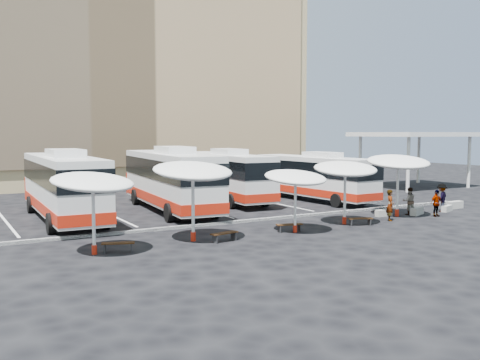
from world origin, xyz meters
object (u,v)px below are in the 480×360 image
sunshade_2 (295,178)px  passenger_3 (441,198)px  wood_bench_0 (118,245)px  conc_bench_2 (447,208)px  sunshade_0 (93,182)px  bus_2 (223,174)px  sunshade_4 (398,162)px  bus_0 (63,184)px  bus_3 (313,176)px  conc_bench_1 (417,211)px  passenger_1 (410,201)px  sunshade_1 (193,171)px  bus_1 (170,178)px  conc_bench_0 (384,213)px  passenger_0 (390,205)px  passenger_2 (436,203)px  sunshade_3 (345,169)px  conc_bench_3 (455,205)px  wood_bench_2 (289,226)px  wood_bench_1 (224,235)px  wood_bench_3 (360,220)px

sunshade_2 → passenger_3: (12.53, 1.22, -1.91)m
wood_bench_0 → conc_bench_2: 22.27m
conc_bench_2 → sunshade_0: bearing=-177.5°
bus_2 → sunshade_4: size_ratio=2.54×
bus_0 → bus_2: bearing=16.1°
bus_3 → bus_0: bearing=177.1°
conc_bench_1 → passenger_1: bearing=155.0°
sunshade_0 → sunshade_4: size_ratio=0.90×
sunshade_1 → sunshade_2: (5.49, -0.58, -0.49)m
bus_1 → conc_bench_0: (10.48, -8.81, -1.97)m
conc_bench_2 → passenger_0: passenger_0 is taller
bus_3 → passenger_2: 10.29m
bus_0 → sunshade_3: bearing=-33.3°
sunshade_4 → passenger_2: size_ratio=3.01×
bus_3 → sunshade_3: bearing=-121.1°
wood_bench_0 → conc_bench_1: bearing=3.1°
bus_0 → bus_1: bus_1 is taller
conc_bench_3 → passenger_1: passenger_1 is taller
wood_bench_2 → wood_bench_0: bearing=-178.6°
bus_0 → conc_bench_0: bearing=-24.0°
bus_1 → conc_bench_0: 13.83m
sunshade_1 → passenger_2: size_ratio=2.36×
bus_1 → sunshade_3: 11.80m
bus_3 → wood_bench_2: bearing=-135.7°
sunshade_4 → conc_bench_1: sunshade_4 is taller
wood_bench_1 → passenger_0: (11.22, 0.50, 0.58)m
wood_bench_2 → conc_bench_2: bearing=3.8°
sunshade_0 → conc_bench_3: (24.84, 1.68, -2.80)m
passenger_1 → passenger_3: 2.85m
conc_bench_0 → conc_bench_2: (5.07, -0.57, -0.01)m
passenger_0 → sunshade_0: bearing=127.2°
conc_bench_2 → wood_bench_2: bearing=-176.2°
conc_bench_0 → wood_bench_0: bearing=-174.4°
sunshade_0 → wood_bench_1: 6.61m
sunshade_3 → conc_bench_3: size_ratio=3.49×
bus_1 → bus_2: (5.45, 2.75, -0.15)m
conc_bench_3 → passenger_2: size_ratio=0.80×
conc_bench_1 → conc_bench_3: size_ratio=0.96×
sunshade_2 → wood_bench_2: 2.52m
sunshade_3 → conc_bench_1: 6.89m
conc_bench_0 → conc_bench_1: (2.25, -0.61, 0.03)m
sunshade_1 → conc_bench_2: sunshade_1 is taller
bus_0 → conc_bench_2: 24.26m
sunshade_3 → conc_bench_0: bearing=14.2°
sunshade_1 → conc_bench_3: size_ratio=2.97×
wood_bench_3 → passenger_1: bearing=14.3°
wood_bench_2 → passenger_0: size_ratio=0.79×
sunshade_4 → conc_bench_3: (5.97, 0.53, -3.09)m
bus_0 → conc_bench_0: 19.40m
sunshade_2 → passenger_2: sunshade_2 is taller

